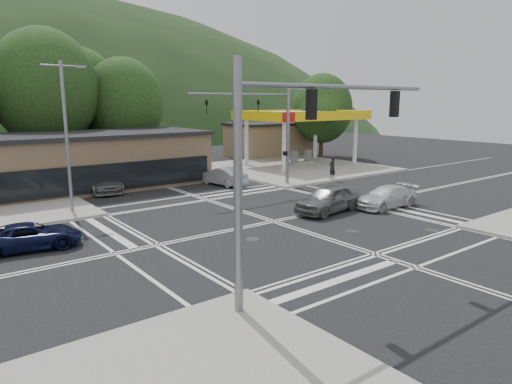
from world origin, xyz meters
TOP-DOWN VIEW (x-y plane):
  - ground at (0.00, 0.00)m, footprint 120.00×120.00m
  - sidewalk_ne at (15.00, 15.00)m, footprint 16.00×16.00m
  - gas_station_canopy at (16.99, 15.99)m, footprint 12.32×8.34m
  - convenience_store at (20.00, 25.00)m, footprint 10.00×6.00m
  - commercial_row at (-8.00, 17.00)m, footprint 24.00×8.00m
  - hill_north at (0.00, 90.00)m, footprint 252.00×126.00m
  - tree_n_b at (-6.00, 24.00)m, footprint 9.00×9.00m
  - tree_n_c at (1.00, 24.00)m, footprint 7.60×7.60m
  - tree_n_e at (-2.00, 28.00)m, footprint 8.40×8.40m
  - tree_ne at (24.00, 20.00)m, footprint 7.20×7.20m
  - streetlight_nw at (-8.44, 9.00)m, footprint 2.50×0.25m
  - signal_mast_ne at (6.95, 8.20)m, footprint 11.65×0.30m
  - signal_mast_sw at (-6.39, -8.20)m, footprint 9.14×0.28m
  - car_blue_west at (-12.03, 2.99)m, footprint 4.71×2.76m
  - car_grey_center at (4.08, -0.30)m, footprint 5.10×2.64m
  - car_silver_east at (8.00, -1.67)m, footprint 4.72×2.04m
  - car_queue_a at (4.02, 11.31)m, footprint 2.13×4.59m
  - car_queue_b at (1.00, 17.72)m, footprint 2.63×5.08m
  - car_northbound at (-4.67, 14.67)m, footprint 2.95×5.73m
  - pedestrian at (12.70, 7.50)m, footprint 0.74×0.52m

SIDE VIEW (x-z plane):
  - ground at x=0.00m, z-range 0.00..0.00m
  - hill_north at x=0.00m, z-range -70.00..70.00m
  - sidewalk_ne at x=15.00m, z-range 0.00..0.15m
  - car_blue_west at x=-12.03m, z-range 0.00..1.23m
  - car_silver_east at x=8.00m, z-range 0.00..1.35m
  - car_queue_a at x=4.02m, z-range 0.00..1.46m
  - car_northbound at x=-4.67m, z-range 0.00..1.59m
  - car_queue_b at x=1.00m, z-range 0.00..1.65m
  - car_grey_center at x=4.08m, z-range 0.00..1.66m
  - pedestrian at x=12.70m, z-range 0.15..2.09m
  - convenience_store at x=20.00m, z-range 0.00..3.80m
  - commercial_row at x=-8.00m, z-range 0.00..4.00m
  - gas_station_canopy at x=16.99m, z-range 2.17..7.92m
  - streetlight_nw at x=-8.44m, z-range 0.55..9.55m
  - signal_mast_ne at x=6.95m, z-range 1.07..9.07m
  - signal_mast_sw at x=-6.39m, z-range 1.12..9.12m
  - tree_ne at x=24.00m, z-range 0.85..10.84m
  - tree_n_c at x=1.00m, z-range 1.06..11.93m
  - tree_n_e at x=-2.00m, z-range 1.15..13.13m
  - tree_n_b at x=-6.00m, z-range 1.30..14.28m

